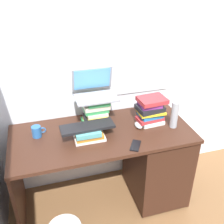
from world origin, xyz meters
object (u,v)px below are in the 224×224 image
at_px(desk, 144,160).
at_px(laptop, 95,90).
at_px(book_stack_keyboard_riser, 88,133).
at_px(cell_phone, 136,146).
at_px(mug, 37,131).
at_px(book_stack_side, 151,110).
at_px(water_bottle, 174,115).
at_px(keyboard, 87,127).
at_px(book_stack_tall, 96,112).
at_px(computer_mouse, 138,125).

relative_size(desk, laptop, 4.34).
height_order(book_stack_keyboard_riser, cell_phone, book_stack_keyboard_riser).
distance_m(book_stack_keyboard_riser, mug, 0.41).
xyz_separation_m(desk, book_stack_side, (0.05, 0.06, 0.48)).
bearing_deg(laptop, book_stack_keyboard_riser, -115.93).
relative_size(laptop, water_bottle, 1.47).
height_order(book_stack_side, laptop, laptop).
xyz_separation_m(keyboard, mug, (-0.38, 0.14, -0.06)).
bearing_deg(cell_phone, book_stack_side, 80.80).
bearing_deg(book_stack_tall, desk, -22.77).
height_order(desk, book_stack_tall, book_stack_tall).
bearing_deg(book_stack_keyboard_riser, keyboard, 150.41).
distance_m(laptop, keyboard, 0.33).
height_order(laptop, water_bottle, laptop).
bearing_deg(book_stack_tall, book_stack_side, -13.37).
relative_size(desk, book_stack_keyboard_riser, 6.19).
distance_m(book_stack_keyboard_riser, keyboard, 0.06).
xyz_separation_m(book_stack_side, cell_phone, (-0.24, -0.28, -0.12)).
bearing_deg(book_stack_tall, book_stack_keyboard_riser, -121.58).
bearing_deg(book_stack_keyboard_riser, desk, 1.91).
distance_m(book_stack_keyboard_riser, water_bottle, 0.73).
xyz_separation_m(mug, water_bottle, (1.11, -0.18, 0.07)).
bearing_deg(water_bottle, laptop, 155.46).
bearing_deg(cell_phone, water_bottle, 53.54).
bearing_deg(keyboard, book_stack_tall, 55.49).
height_order(book_stack_tall, book_stack_side, book_stack_tall).
xyz_separation_m(desk, book_stack_tall, (-0.40, 0.17, 0.47)).
distance_m(book_stack_keyboard_riser, laptop, 0.37).
distance_m(keyboard, computer_mouse, 0.46).
distance_m(book_stack_tall, book_stack_side, 0.46).
bearing_deg(mug, book_stack_side, -3.70).
relative_size(desk, book_stack_side, 5.91).
height_order(book_stack_tall, cell_phone, book_stack_tall).
height_order(keyboard, cell_phone, keyboard).
xyz_separation_m(book_stack_side, keyboard, (-0.56, -0.07, -0.02)).
bearing_deg(book_stack_keyboard_riser, mug, 160.42).
bearing_deg(desk, cell_phone, -129.57).
height_order(book_stack_keyboard_riser, mug, book_stack_keyboard_riser).
relative_size(book_stack_tall, water_bottle, 1.06).
height_order(laptop, keyboard, laptop).
relative_size(book_stack_tall, laptop, 0.72).
bearing_deg(book_stack_keyboard_riser, cell_phone, -32.72).
xyz_separation_m(keyboard, water_bottle, (0.73, -0.04, 0.01)).
height_order(mug, cell_phone, mug).
bearing_deg(book_stack_tall, water_bottle, -19.84).
bearing_deg(desk, book_stack_tall, 157.23).
relative_size(computer_mouse, cell_phone, 0.76).
xyz_separation_m(book_stack_tall, keyboard, (-0.12, -0.18, -0.01)).
bearing_deg(computer_mouse, book_stack_tall, 156.19).
bearing_deg(book_stack_side, book_stack_keyboard_riser, -172.26).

